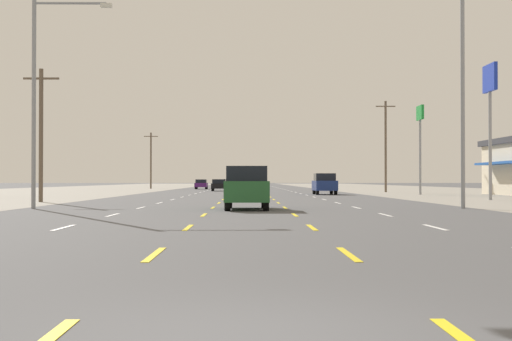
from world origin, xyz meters
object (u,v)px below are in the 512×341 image
Objects in this scene: streetlight_left_row_0 at (41,88)px; suv_far_right_near at (325,184)px; suv_center_turn_nearest at (247,187)px; sedan_far_left_midfar at (201,184)px; pole_sign_right_row_1 at (490,95)px; sedan_inner_left_mid at (219,185)px; hatchback_inner_left_far at (229,183)px; pole_sign_right_row_2 at (420,127)px; streetlight_right_row_0 at (453,76)px.

suv_far_right_near is at bearing 63.61° from streetlight_left_row_0.
suv_center_turn_nearest reaches higher than sedan_far_left_midfar.
sedan_far_left_midfar is 0.49× the size of pole_sign_right_row_1.
hatchback_inner_left_far is at bearing 89.52° from sedan_inner_left_mid.
suv_far_right_near is 1.09× the size of sedan_far_left_midfar.
streetlight_left_row_0 is at bearing -127.36° from pole_sign_right_row_2.
sedan_inner_left_mid is 57.20m from streetlight_left_row_0.
hatchback_inner_left_far is 0.36× the size of streetlight_right_row_0.
suv_center_turn_nearest is 0.45× the size of streetlight_right_row_0.
suv_far_right_near is at bearing 78.26° from suv_center_turn_nearest.
suv_center_turn_nearest is 1.26× the size of hatchback_inner_left_far.
sedan_far_left_midfar is at bearing 111.02° from pole_sign_right_row_1.
hatchback_inner_left_far is 0.39× the size of streetlight_left_row_0.
hatchback_inner_left_far is 93.29m from streetlight_right_row_0.
sedan_far_left_midfar is (-3.43, 19.46, 0.00)m from sedan_inner_left_mid.
sedan_inner_left_mid is 35.58m from hatchback_inner_left_far.
streetlight_left_row_0 is at bearing 175.07° from suv_center_turn_nearest.
streetlight_right_row_0 is (2.52, -34.22, 5.25)m from suv_far_right_near.
sedan_inner_left_mid and sedan_far_left_midfar have the same top height.
pole_sign_right_row_1 is 30.27m from streetlight_left_row_0.
streetlight_left_row_0 is at bearing -94.03° from hatchback_inner_left_far.
streetlight_right_row_0 reaches higher than hatchback_inner_left_far.
suv_far_right_near is at bearing -71.27° from sedan_far_left_midfar.
sedan_far_left_midfar is at bearing 108.73° from suv_far_right_near.
pole_sign_right_row_1 is (23.47, -61.09, 6.41)m from sedan_far_left_midfar.
sedan_far_left_midfar is at bearing -103.02° from hatchback_inner_left_far.
sedan_inner_left_mid is 30.56m from pole_sign_right_row_2.
suv_far_right_near is 22.18m from pole_sign_right_row_1.
sedan_far_left_midfar is (-6.92, 76.94, -0.27)m from suv_center_turn_nearest.
sedan_inner_left_mid is at bearing 93.48° from suv_center_turn_nearest.
pole_sign_right_row_1 reaches higher than sedan_inner_left_mid.
sedan_inner_left_mid is 0.41× the size of streetlight_right_row_0.
hatchback_inner_left_far is 0.47× the size of pole_sign_right_row_2.
suv_center_turn_nearest is 0.49× the size of streetlight_left_row_0.
suv_center_turn_nearest reaches higher than sedan_inner_left_mid.
sedan_far_left_midfar is 78.12m from streetlight_right_row_0.
pole_sign_right_row_2 is at bearing 90.90° from pole_sign_right_row_1.
sedan_inner_left_mid is 58.44m from streetlight_right_row_0.
hatchback_inner_left_far is at bearing 98.02° from streetlight_right_row_0.
suv_far_right_near is 1.26× the size of hatchback_inner_left_far.
suv_center_turn_nearest is 23.73m from pole_sign_right_row_1.
streetlight_left_row_0 is (-6.50, -92.22, 4.93)m from hatchback_inner_left_far.
streetlight_left_row_0 is at bearing -150.22° from pole_sign_right_row_1.
sedan_far_left_midfar is 48.40m from pole_sign_right_row_2.
sedan_far_left_midfar is 65.75m from pole_sign_right_row_1.
streetlight_right_row_0 is at bearing -114.19° from pole_sign_right_row_1.
streetlight_right_row_0 is at bearing -100.75° from pole_sign_right_row_2.
hatchback_inner_left_far is at bearing 100.24° from suv_far_right_near.
pole_sign_right_row_2 is (-0.30, 18.96, -0.86)m from pole_sign_right_row_1.
sedan_inner_left_mid is 19.76m from sedan_far_left_midfar.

